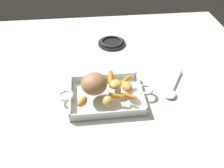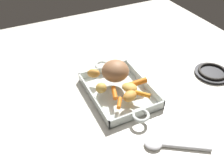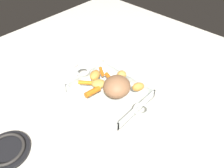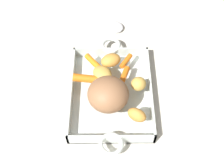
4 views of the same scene
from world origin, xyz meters
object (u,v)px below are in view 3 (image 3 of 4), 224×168
(baby_carrot_short, at_px, (102,71))
(potato_corner, at_px, (121,75))
(baby_carrot_center_right, at_px, (109,78))
(potato_near_roast, at_px, (94,76))
(roasting_dish, at_px, (109,92))
(pork_roast, at_px, (117,87))
(stove_burner_rear, at_px, (7,150))
(potato_halved, at_px, (98,83))
(baby_carrot_northwest, at_px, (92,92))
(baby_carrot_northeast, at_px, (85,83))
(potato_golden_large, at_px, (138,87))
(serving_spoon, at_px, (64,66))

(baby_carrot_short, xyz_separation_m, potato_corner, (0.09, 0.03, 0.01))
(baby_carrot_center_right, distance_m, potato_corner, 0.05)
(baby_carrot_short, bearing_deg, potato_near_roast, -83.86)
(roasting_dish, distance_m, potato_corner, 0.09)
(pork_roast, relative_size, potato_corner, 2.56)
(stove_burner_rear, bearing_deg, potato_halved, 85.97)
(pork_roast, height_order, baby_carrot_northwest, pork_roast)
(baby_carrot_northeast, bearing_deg, baby_carrot_center_right, 60.46)
(potato_near_roast, bearing_deg, potato_halved, -23.15)
(roasting_dish, bearing_deg, baby_carrot_northeast, -148.81)
(baby_carrot_short, height_order, potato_golden_large, potato_golden_large)
(baby_carrot_center_right, relative_size, potato_near_roast, 1.03)
(pork_roast, relative_size, baby_carrot_northeast, 1.84)
(pork_roast, xyz_separation_m, baby_carrot_short, (-0.14, 0.05, -0.03))
(serving_spoon, bearing_deg, potato_halved, -59.11)
(baby_carrot_northwest, xyz_separation_m, baby_carrot_northeast, (-0.06, 0.02, -0.00))
(pork_roast, distance_m, baby_carrot_short, 0.15)
(baby_carrot_northeast, distance_m, potato_corner, 0.16)
(baby_carrot_northwest, distance_m, serving_spoon, 0.28)
(roasting_dish, relative_size, pork_roast, 3.62)
(pork_roast, height_order, potato_halved, pork_roast)
(serving_spoon, bearing_deg, potato_near_roast, -54.08)
(pork_roast, relative_size, potato_halved, 1.86)
(baby_carrot_northwest, relative_size, potato_halved, 1.18)
(potato_near_roast, bearing_deg, pork_roast, -1.02)
(potato_near_roast, relative_size, potato_golden_large, 1.15)
(pork_roast, relative_size, potato_golden_large, 2.12)
(baby_carrot_short, xyz_separation_m, baby_carrot_northeast, (0.00, -0.10, 0.00))
(potato_halved, bearing_deg, baby_carrot_short, 126.16)
(potato_near_roast, xyz_separation_m, serving_spoon, (-0.21, -0.01, -0.05))
(baby_carrot_center_right, bearing_deg, baby_carrot_short, 172.47)
(baby_carrot_short, bearing_deg, potato_golden_large, 6.49)
(potato_corner, bearing_deg, baby_carrot_short, -160.30)
(baby_carrot_short, relative_size, potato_halved, 0.88)
(potato_corner, xyz_separation_m, potato_halved, (-0.04, -0.10, -0.01))
(roasting_dish, distance_m, potato_halved, 0.06)
(pork_roast, relative_size, baby_carrot_center_right, 1.79)
(potato_corner, xyz_separation_m, potato_golden_large, (0.10, -0.01, -0.00))
(roasting_dish, bearing_deg, potato_near_roast, -176.76)
(roasting_dish, bearing_deg, baby_carrot_northwest, -108.92)
(baby_carrot_northeast, distance_m, potato_near_roast, 0.05)
(roasting_dish, relative_size, baby_carrot_northeast, 6.65)
(stove_burner_rear, bearing_deg, baby_carrot_center_right, 86.07)
(baby_carrot_northwest, height_order, potato_golden_large, potato_golden_large)
(baby_carrot_center_right, relative_size, baby_carrot_northwest, 0.88)
(pork_roast, distance_m, baby_carrot_northeast, 0.15)
(serving_spoon, bearing_deg, potato_corner, -39.26)
(pork_roast, height_order, baby_carrot_short, pork_roast)
(baby_carrot_center_right, height_order, baby_carrot_northwest, baby_carrot_northwest)
(roasting_dish, bearing_deg, baby_carrot_short, 153.36)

